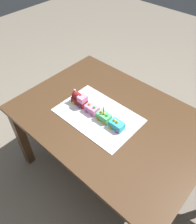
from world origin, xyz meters
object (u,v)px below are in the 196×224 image
at_px(dining_table, 110,126).
at_px(cake_locomotive, 80,99).
at_px(birthday_candle, 104,109).
at_px(cake_car_tanker_mint_green, 104,117).
at_px(cake_car_gondola_bubblegum, 92,109).
at_px(cake_car_caboose_turquoise, 117,125).

xyz_separation_m(dining_table, cake_locomotive, (-0.26, -0.06, 0.16)).
relative_size(cake_locomotive, birthday_candle, 2.37).
bearing_deg(cake_car_tanker_mint_green, dining_table, 76.63).
bearing_deg(dining_table, birthday_candle, -107.28).
height_order(cake_locomotive, birthday_candle, birthday_candle).
relative_size(dining_table, cake_car_gondola_bubblegum, 14.00).
bearing_deg(birthday_candle, cake_car_caboose_turquoise, -0.00).
distance_m(dining_table, birthday_candle, 0.22).
xyz_separation_m(cake_car_gondola_bubblegum, cake_car_caboose_turquoise, (0.24, 0.00, 0.00)).
relative_size(cake_car_tanker_mint_green, birthday_candle, 1.69).
xyz_separation_m(dining_table, cake_car_gondola_bubblegum, (-0.13, -0.06, 0.14)).
xyz_separation_m(dining_table, cake_car_tanker_mint_green, (-0.01, -0.06, 0.14)).
bearing_deg(cake_car_caboose_turquoise, birthday_candle, 180.00).
height_order(cake_car_caboose_turquoise, birthday_candle, birthday_candle).
bearing_deg(cake_locomotive, cake_car_tanker_mint_green, -0.00).
height_order(cake_car_gondola_bubblegum, cake_car_tanker_mint_green, same).
bearing_deg(cake_car_tanker_mint_green, cake_car_caboose_turquoise, 0.00).
relative_size(cake_locomotive, cake_car_tanker_mint_green, 1.40).
distance_m(dining_table, cake_car_gondola_bubblegum, 0.20).
height_order(dining_table, cake_car_tanker_mint_green, cake_car_tanker_mint_green).
height_order(cake_locomotive, cake_car_tanker_mint_green, cake_locomotive).
distance_m(cake_car_tanker_mint_green, birthday_candle, 0.07).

